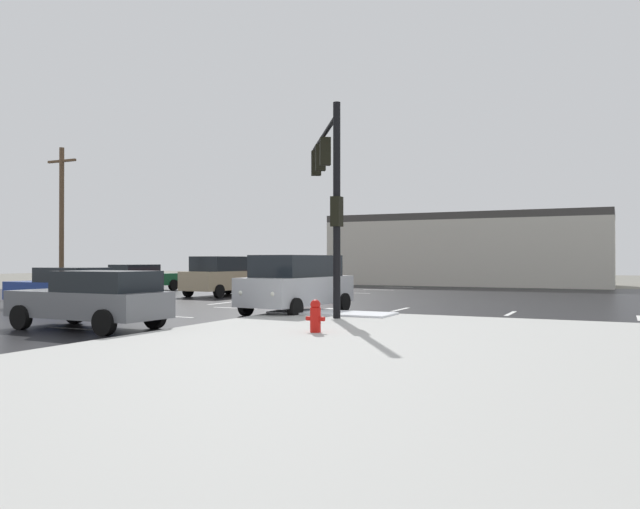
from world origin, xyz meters
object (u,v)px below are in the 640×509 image
Objects in this scene: sedan_blue at (64,287)px; sedan_grey at (93,299)px; fire_hydrant at (315,316)px; utility_pole_far at (62,216)px; suv_tan at (224,275)px; suv_silver at (297,283)px; suv_red at (313,273)px; traffic_signal_mast at (328,177)px; sedan_green at (141,277)px.

sedan_blue is 1.01× the size of sedan_grey.
fire_hydrant is 0.09× the size of utility_pole_far.
sedan_blue is at bearing -178.93° from suv_tan.
suv_tan is at bearing -128.14° from suv_silver.
fire_hydrant is 0.16× the size of suv_red.
traffic_signal_mast reaches higher than sedan_blue.
sedan_grey is (-4.11, -6.21, -3.76)m from traffic_signal_mast.
sedan_blue is 0.94× the size of suv_silver.
suv_tan is 0.58× the size of utility_pole_far.
suv_silver is (8.85, 2.10, 0.24)m from sedan_blue.
traffic_signal_mast is 13.46m from suv_tan.
suv_tan is 12.00m from utility_pole_far.
sedan_green is 10.11m from suv_red.
suv_silver is 21.62m from utility_pole_far.
suv_red is (2.88, 15.57, 0.24)m from sedan_blue.
suv_red is at bearing -150.96° from suv_silver.
fire_hydrant is at bearing -30.18° from utility_pole_far.
fire_hydrant is at bearing -168.38° from sedan_grey.
traffic_signal_mast is 6.88m from fire_hydrant.
traffic_signal_mast is 1.40× the size of sedan_blue.
suv_tan is (6.90, -1.63, 0.24)m from sedan_green.
suv_silver reaches higher than sedan_grey.
fire_hydrant is at bearing 168.00° from sedan_blue.
utility_pole_far is at bearing -106.36° from suv_silver.
sedan_grey is at bearing -170.32° from fire_hydrant.
utility_pole_far is at bearing 36.09° from traffic_signal_mast.
sedan_grey is at bearing -15.97° from suv_silver.
suv_tan is 1.00× the size of suv_red.
suv_red is at bearing -60.74° from sedan_green.
traffic_signal_mast is 1.31× the size of suv_silver.
suv_tan is (-5.73, 14.69, 0.24)m from sedan_grey.
utility_pole_far is at bearing -38.40° from sedan_grey.
utility_pole_far is (-19.87, 7.82, 3.40)m from suv_silver.
traffic_signal_mast is at bearing -21.55° from utility_pole_far.
suv_red is (2.39, 5.60, 0.00)m from suv_tan.
fire_hydrant is 12.90m from sedan_blue.
traffic_signal_mast is 3.87m from suv_silver.
sedan_green is at bearing -50.32° from sedan_grey.
suv_silver is at bearing -115.76° from sedan_green.
suv_red is (-7.45, 14.08, -3.52)m from traffic_signal_mast.
sedan_green is (-18.77, 15.27, 0.32)m from fire_hydrant.
sedan_blue and sedan_green have the same top height.
suv_silver and suv_tan have the same top height.
sedan_green is at bearing 109.12° from suv_red.
suv_red reaches higher than sedan_blue.
sedan_blue is at bearing 165.52° from suv_red.
suv_tan is (-11.87, 13.64, 0.55)m from fire_hydrant.
fire_hydrant is 6.78m from suv_silver.
sedan_blue is 0.99× the size of sedan_green.
fire_hydrant is 21.46m from suv_red.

